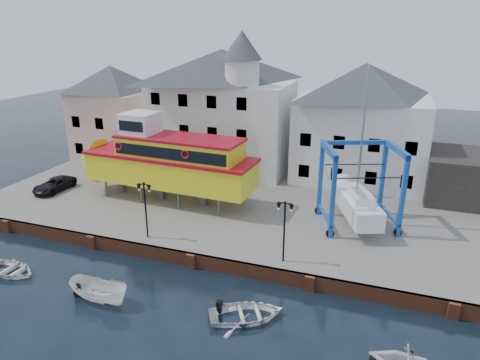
% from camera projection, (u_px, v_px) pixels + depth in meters
% --- Properties ---
extents(ground, '(140.00, 140.00, 0.00)m').
position_uv_depth(ground, '(192.00, 267.00, 28.81)').
color(ground, black).
rests_on(ground, ground).
extents(hardstanding, '(44.00, 22.00, 1.00)m').
position_uv_depth(hardstanding, '(244.00, 201.00, 38.41)').
color(hardstanding, '#6C675C').
rests_on(hardstanding, ground).
extents(quay_wall, '(44.00, 0.47, 1.00)m').
position_uv_depth(quay_wall, '(192.00, 260.00, 28.74)').
color(quay_wall, brown).
rests_on(quay_wall, ground).
extents(building_pink, '(8.00, 7.00, 10.30)m').
position_uv_depth(building_pink, '(114.00, 112.00, 48.34)').
color(building_pink, beige).
rests_on(building_pink, hardstanding).
extents(building_white_main, '(14.00, 8.30, 14.00)m').
position_uv_depth(building_white_main, '(223.00, 108.00, 44.18)').
color(building_white_main, silver).
rests_on(building_white_main, hardstanding).
extents(building_white_right, '(12.00, 8.00, 11.20)m').
position_uv_depth(building_white_right, '(361.00, 124.00, 40.63)').
color(building_white_right, silver).
rests_on(building_white_right, hardstanding).
extents(shed_dark, '(8.00, 7.00, 4.00)m').
position_uv_depth(shed_dark, '(474.00, 177.00, 36.95)').
color(shed_dark, black).
rests_on(shed_dark, hardstanding).
extents(lamp_post_left, '(1.12, 0.32, 4.20)m').
position_uv_depth(lamp_post_left, '(145.00, 196.00, 29.72)').
color(lamp_post_left, black).
rests_on(lamp_post_left, hardstanding).
extents(lamp_post_right, '(1.12, 0.32, 4.20)m').
position_uv_depth(lamp_post_right, '(285.00, 216.00, 26.59)').
color(lamp_post_right, black).
rests_on(lamp_post_right, hardstanding).
extents(tour_boat, '(17.40, 5.01, 7.49)m').
position_uv_depth(tour_boat, '(159.00, 160.00, 36.58)').
color(tour_boat, '#59595E').
rests_on(tour_boat, hardstanding).
extents(travel_lift, '(6.71, 8.03, 11.85)m').
position_uv_depth(travel_lift, '(355.00, 197.00, 32.73)').
color(travel_lift, '#1654A8').
rests_on(travel_lift, hardstanding).
extents(van, '(2.08, 4.28, 1.17)m').
position_uv_depth(van, '(54.00, 185.00, 39.29)').
color(van, black).
rests_on(van, hardstanding).
extents(motorboat_a, '(4.07, 1.71, 1.55)m').
position_uv_depth(motorboat_a, '(100.00, 301.00, 25.26)').
color(motorboat_a, white).
rests_on(motorboat_a, ground).
extents(motorboat_b, '(5.11, 4.66, 0.87)m').
position_uv_depth(motorboat_b, '(246.00, 318.00, 23.75)').
color(motorboat_b, white).
rests_on(motorboat_b, ground).
extents(motorboat_d, '(3.88, 2.90, 0.77)m').
position_uv_depth(motorboat_d, '(11.00, 273.00, 28.14)').
color(motorboat_d, white).
rests_on(motorboat_d, ground).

